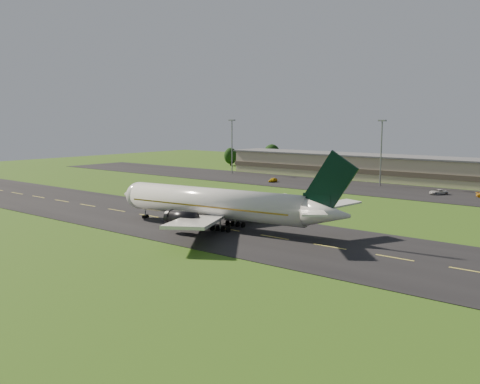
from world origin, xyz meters
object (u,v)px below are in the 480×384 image
Objects in this scene: light_mast_centre at (381,145)px; service_vehicle_c at (438,192)px; light_mast_west at (232,140)px; service_vehicle_b at (339,181)px; airliner at (218,204)px; service_vehicle_a at (273,180)px; terminal at (405,170)px.

service_vehicle_c is (20.83, -8.38, -11.94)m from light_mast_centre.
service_vehicle_b is (47.08, -2.31, -11.97)m from light_mast_west.
service_vehicle_c is (17.05, 71.51, -3.86)m from airliner.
light_mast_centre reaches higher than service_vehicle_a.
light_mast_west is 60.00m from light_mast_centre.
light_mast_centre is at bearing -163.24° from service_vehicle_c.
service_vehicle_a is at bearing 110.16° from airliner.
light_mast_centre is at bearing 14.81° from service_vehicle_a.
light_mast_west is 1.00× the size of light_mast_centre.
service_vehicle_c is at bearing -2.79° from service_vehicle_a.
airliner is at bearing -88.58° from terminal.
light_mast_west is 82.14m from service_vehicle_c.
light_mast_west is 48.64m from service_vehicle_b.
airliner is at bearing -70.36° from service_vehicle_a.
service_vehicle_a is at bearing -138.02° from terminal.
airliner is at bearing -64.74° from service_vehicle_c.
light_mast_centre is (-3.78, 79.89, 8.08)m from airliner.
service_vehicle_a is 0.99× the size of service_vehicle_b.
airliner is 0.35× the size of terminal.
light_mast_centre is at bearing 85.09° from airliner.
service_vehicle_b is (-14.32, -18.49, -3.22)m from terminal.
airliner is 73.61m from service_vehicle_c.
service_vehicle_b is (18.40, 10.95, -0.02)m from service_vehicle_a.
terminal is 7.13× the size of light_mast_centre.
light_mast_west is (-61.40, -16.18, 8.75)m from terminal.
terminal is 44.13m from service_vehicle_a.
service_vehicle_c is at bearing -112.59° from service_vehicle_b.
airliner is 12.60× the size of service_vehicle_a.
terminal reaches higher than service_vehicle_b.
airliner reaches higher than service_vehicle_a.
terminal is at bearing -50.15° from service_vehicle_b.
airliner reaches higher than terminal.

